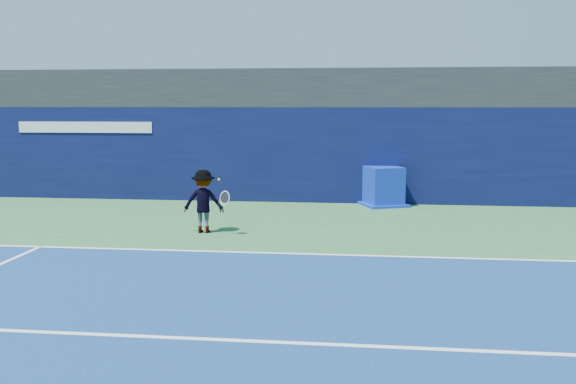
# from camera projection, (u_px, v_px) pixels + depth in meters

# --- Properties ---
(ground) EXTENTS (80.00, 80.00, 0.00)m
(ground) POSITION_uv_depth(u_px,v_px,m) (238.00, 296.00, 10.48)
(ground) COLOR #2F6A37
(ground) RESTS_ON ground
(baseline) EXTENTS (24.00, 0.10, 0.01)m
(baseline) POSITION_uv_depth(u_px,v_px,m) (266.00, 253.00, 13.44)
(baseline) COLOR white
(baseline) RESTS_ON ground
(service_line) EXTENTS (24.00, 0.10, 0.01)m
(service_line) POSITION_uv_depth(u_px,v_px,m) (210.00, 339.00, 8.52)
(service_line) COLOR white
(service_line) RESTS_ON ground
(stadium_band) EXTENTS (36.00, 3.00, 1.20)m
(stadium_band) POSITION_uv_depth(u_px,v_px,m) (304.00, 89.00, 21.30)
(stadium_band) COLOR #212227
(stadium_band) RESTS_ON back_wall_assembly
(back_wall_assembly) EXTENTS (36.00, 1.03, 3.00)m
(back_wall_assembly) POSITION_uv_depth(u_px,v_px,m) (301.00, 154.00, 20.61)
(back_wall_assembly) COLOR #090F36
(back_wall_assembly) RESTS_ON ground
(equipment_cart) EXTENTS (1.63, 1.63, 1.20)m
(equipment_cart) POSITION_uv_depth(u_px,v_px,m) (384.00, 188.00, 19.66)
(equipment_cart) COLOR #0C26AB
(equipment_cart) RESTS_ON ground
(tennis_player) EXTENTS (1.24, 0.70, 1.53)m
(tennis_player) POSITION_uv_depth(u_px,v_px,m) (204.00, 201.00, 15.52)
(tennis_player) COLOR white
(tennis_player) RESTS_ON ground
(tennis_ball) EXTENTS (0.06, 0.06, 0.06)m
(tennis_ball) POSITION_uv_depth(u_px,v_px,m) (219.00, 180.00, 15.72)
(tennis_ball) COLOR yellow
(tennis_ball) RESTS_ON ground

